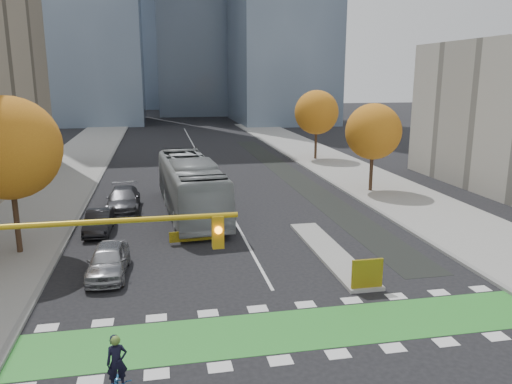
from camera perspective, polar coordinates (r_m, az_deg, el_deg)
name	(u,v)px	position (r m, az deg, el deg)	size (l,w,h in m)	color
ground	(306,351)	(17.91, 5.73, -17.63)	(300.00, 300.00, 0.00)	black
sidewalk_west	(27,214)	(36.93, -24.68, -2.30)	(7.00, 120.00, 0.15)	gray
sidewalk_east	(399,196)	(40.18, 16.01, -0.42)	(7.00, 120.00, 0.15)	gray
curb_west	(82,211)	(36.25, -19.30, -2.10)	(0.30, 120.00, 0.16)	gray
curb_east	(356,198)	(38.72, 11.39, -0.67)	(0.30, 120.00, 0.16)	gray
bike_crossing	(294,329)	(19.16, 4.39, -15.39)	(20.00, 3.00, 0.01)	#2D892E
centre_line	(202,160)	(55.64, -6.23, 3.61)	(0.15, 70.00, 0.01)	silver
bike_lane_paint	(291,175)	(47.20, 3.97, 1.95)	(2.50, 50.00, 0.01)	black
median_island	(330,252)	(26.79, 8.41, -6.78)	(1.60, 10.00, 0.16)	gray
hazard_board	(367,274)	(22.38, 12.59, -9.08)	(1.40, 0.12, 1.30)	yellow
tree_west	(8,148)	(27.91, -26.44, 4.51)	(5.20, 5.20, 8.22)	#332114
tree_east_near	(373,132)	(40.51, 13.26, 6.73)	(4.40, 4.40, 7.08)	#332114
tree_east_far	(317,112)	(55.54, 6.94, 9.02)	(4.80, 4.80, 7.65)	#332114
traffic_signal_west	(45,261)	(15.43, -23.00, -7.30)	(8.53, 0.56, 5.20)	#BF9914
cyclist	(118,381)	(15.65, -15.48, -20.06)	(0.97, 1.90, 2.09)	#1D5387
bus	(191,186)	(34.01, -7.49, 0.71)	(3.17, 13.53, 3.77)	#999FA0
parked_car_a	(108,260)	(24.48, -16.53, -7.51)	(1.74, 4.32, 1.47)	#96979B
parked_car_b	(99,222)	(31.15, -17.52, -3.28)	(1.41, 4.03, 1.33)	black
parked_car_c	(124,199)	(35.83, -14.91, -0.82)	(2.17, 5.34, 1.55)	#49494E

